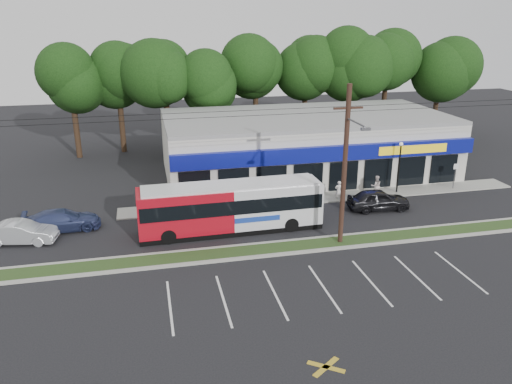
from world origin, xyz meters
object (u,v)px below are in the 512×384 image
Objects in this scene: utility_pole at (343,162)px; pedestrian_a at (339,191)px; sign_post at (455,172)px; car_dark at (378,200)px; lamp_post at (399,161)px; pedestrian_b at (376,186)px; car_blue at (62,220)px; car_silver at (21,232)px; metrobus at (231,206)px.

utility_pole is 9.20m from pedestrian_a.
car_dark is (-8.10, -2.78, -0.78)m from sign_post.
pedestrian_b is at bearing -171.47° from lamp_post.
lamp_post is 25.56m from car_blue.
utility_pole is 18.89m from car_blue.
car_dark is at bearing 75.80° from pedestrian_b.
car_silver is (-27.68, -3.31, -1.96)m from lamp_post.
car_silver is 2.75× the size of pedestrian_a.
lamp_post is 1.91× the size of sign_post.
pedestrian_b is (25.68, 3.01, 0.15)m from car_silver.
pedestrian_b is at bearing -171.78° from pedestrian_a.
car_dark is 2.91× the size of pedestrian_a.
sign_post is at bearing -67.54° from car_dark.
lamp_post is 2.47× the size of pedestrian_b.
metrobus is 13.37m from car_silver.
car_dark is at bearing 43.83° from utility_pole.
car_dark reaches higher than car_blue.
utility_pole is 10.78m from pedestrian_b.
car_dark is (5.07, 4.87, -4.64)m from utility_pole.
sign_post is 1.30× the size of pedestrian_b.
pedestrian_a is at bearing -174.72° from lamp_post.
car_dark is 22.36m from car_blue.
lamp_post reaches higher than pedestrian_a.
pedestrian_a is (9.15, 3.82, -0.94)m from metrobus.
car_dark is at bearing -79.43° from car_silver.
pedestrian_b reaches higher than car_blue.
pedestrian_b is at bearing -179.39° from sign_post.
car_silver is (-13.29, 0.99, -1.02)m from metrobus.
lamp_post is at bearing -42.36° from car_dark.
utility_pole is 8.07m from metrobus.
lamp_post is 0.93× the size of car_dark.
car_dark is 0.93× the size of car_blue.
lamp_post reaches higher than car_dark.
lamp_post is 4.71m from car_dark.
pedestrian_a is at bearing 43.76° from car_dark.
metrobus is at bearing 27.60° from pedestrian_a.
metrobus reaches higher than car_blue.
pedestrian_b is at bearing 50.84° from utility_pole.
utility_pole is 31.84× the size of pedestrian_a.
car_dark reaches higher than car_silver.
car_silver is at bearing 118.19° from car_blue.
metrobus is at bearing -168.13° from sign_post.
metrobus is at bearing -84.40° from car_silver.
metrobus reaches higher than sign_post.
metrobus is (-14.39, -4.30, -0.94)m from lamp_post.
metrobus is at bearing -108.29° from car_blue.
sign_post reaches higher than car_dark.
pedestrian_a is (-10.24, -0.26, -0.77)m from sign_post.
car_blue is 23.47m from pedestrian_b.
lamp_post reaches higher than sign_post.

